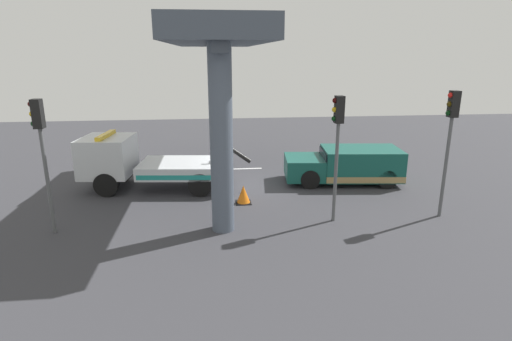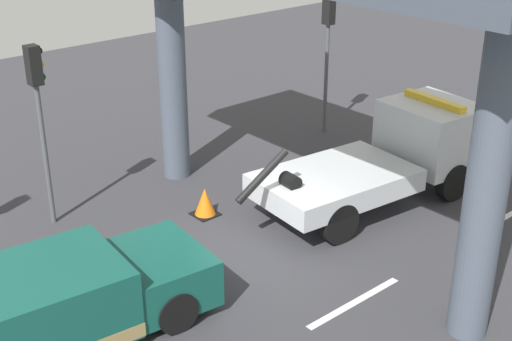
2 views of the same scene
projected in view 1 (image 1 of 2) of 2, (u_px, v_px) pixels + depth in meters
ground_plane at (240, 186)px, 18.47m from camera, size 60.00×40.00×0.10m
lane_stripe_west at (349, 166)px, 21.71m from camera, size 2.60×0.16×0.01m
lane_stripe_mid at (237, 169)px, 21.08m from camera, size 2.60×0.16×0.01m
lane_stripe_east at (117, 172)px, 20.45m from camera, size 2.60×0.16×0.01m
tow_truck_white at (141, 162)px, 17.75m from camera, size 7.34×2.99×2.46m
towed_van_green at (348, 166)px, 18.76m from camera, size 5.39×2.69×1.58m
overpass_structure at (217, 50)px, 16.75m from camera, size 3.60×11.46×6.87m
traffic_light_near at (450, 127)px, 14.09m from camera, size 0.39×0.32×4.53m
traffic_light_far at (337, 132)px, 13.69m from camera, size 0.39×0.32×4.40m
traffic_light_mid at (41, 138)px, 12.70m from camera, size 0.39×0.32×4.41m
traffic_cone_orange at (243, 195)px, 16.20m from camera, size 0.60×0.60×0.72m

